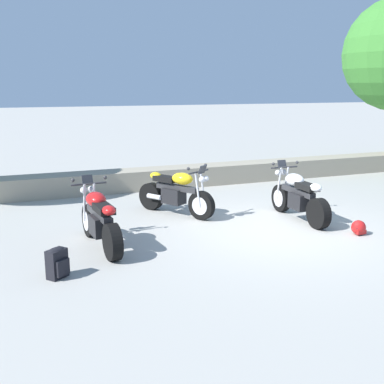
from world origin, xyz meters
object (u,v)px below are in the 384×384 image
(rider_backpack, at_px, (57,262))
(rider_helmet, at_px, (359,228))
(motorcycle_yellow_centre, at_px, (176,193))
(motorcycle_white_far_right, at_px, (298,197))
(motorcycle_red_near_left, at_px, (100,220))

(rider_backpack, relative_size, rider_helmet, 1.68)
(motorcycle_yellow_centre, height_order, motorcycle_white_far_right, same)
(motorcycle_yellow_centre, bearing_deg, rider_helmet, -44.46)
(motorcycle_red_near_left, bearing_deg, rider_backpack, -126.52)
(motorcycle_yellow_centre, bearing_deg, motorcycle_white_far_right, -30.18)
(motorcycle_red_near_left, relative_size, rider_backpack, 4.40)
(rider_helmet, bearing_deg, rider_backpack, -179.58)
(motorcycle_white_far_right, relative_size, rider_helmet, 7.37)
(motorcycle_white_far_right, xyz_separation_m, rider_helmet, (0.46, -1.37, -0.35))
(motorcycle_white_far_right, height_order, rider_backpack, motorcycle_white_far_right)
(motorcycle_yellow_centre, height_order, rider_helmet, motorcycle_yellow_centre)
(motorcycle_white_far_right, distance_m, rider_backpack, 5.36)
(motorcycle_white_far_right, bearing_deg, motorcycle_red_near_left, -176.84)
(motorcycle_red_near_left, distance_m, rider_backpack, 1.48)
(motorcycle_white_far_right, bearing_deg, rider_backpack, -164.70)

